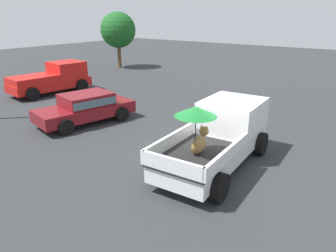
{
  "coord_description": "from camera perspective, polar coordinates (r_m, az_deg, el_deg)",
  "views": [
    {
      "loc": [
        -8.32,
        -4.33,
        4.7
      ],
      "look_at": [
        -0.22,
        1.66,
        1.1
      ],
      "focal_mm": 33.94,
      "sensor_mm": 36.0,
      "label": 1
    }
  ],
  "objects": [
    {
      "name": "ground_plane",
      "position": [
        10.49,
        8.1,
        -7.15
      ],
      "size": [
        80.0,
        80.0,
        0.0
      ],
      "primitive_type": "plane",
      "color": "#2D3033"
    },
    {
      "name": "pickup_truck_main",
      "position": [
        10.47,
        9.36,
        -1.49
      ],
      "size": [
        5.15,
        2.5,
        2.33
      ],
      "rotation": [
        0.0,
        0.0,
        0.06
      ],
      "color": "black",
      "rests_on": "ground"
    },
    {
      "name": "pickup_truck_red",
      "position": [
        21.01,
        -19.95,
        8.02
      ],
      "size": [
        4.97,
        2.58,
        1.8
      ],
      "rotation": [
        0.0,
        0.0,
        -0.11
      ],
      "color": "black",
      "rests_on": "ground"
    },
    {
      "name": "parked_sedan_near",
      "position": [
        14.69,
        -14.55,
        3.4
      ],
      "size": [
        4.57,
        2.63,
        1.33
      ],
      "rotation": [
        0.0,
        0.0,
        2.93
      ],
      "color": "black",
      "rests_on": "ground"
    },
    {
      "name": "tree_by_lot",
      "position": [
        29.3,
        -8.96,
        16.65
      ],
      "size": [
        3.07,
        3.07,
        4.82
      ],
      "color": "brown",
      "rests_on": "ground"
    }
  ]
}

